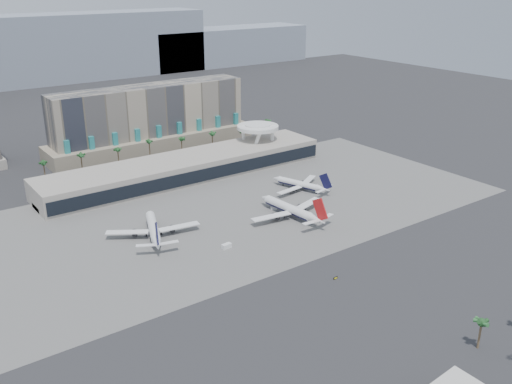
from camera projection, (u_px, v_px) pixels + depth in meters
ground at (312, 247)px, 244.74m from camera, size 900.00×900.00×0.00m
apron_pad at (240, 207)px, 286.41m from camera, size 260.00×130.00×0.06m
mountain_ridge at (42, 54)px, 605.40m from camera, size 680.00×60.00×70.00m
hotel at (151, 124)px, 376.34m from camera, size 140.00×30.00×42.00m
terminal at (186, 167)px, 325.65m from camera, size 170.00×32.50×14.50m
saucer_structure at (258, 130)px, 356.02m from camera, size 26.00×26.00×21.89m
palm_row at (168, 144)px, 354.68m from camera, size 157.80×2.80×13.10m
airliner_left at (153, 229)px, 252.88m from camera, size 39.98×41.28×14.94m
airliner_centre at (291, 209)px, 273.31m from camera, size 43.92×45.34×15.65m
airliner_right at (300, 184)px, 307.96m from camera, size 34.35×35.52×12.72m
service_vehicle_a at (227, 246)px, 242.93m from camera, size 4.39×2.45×2.06m
service_vehicle_b at (274, 208)px, 283.00m from camera, size 3.46×2.79×1.55m
taxiway_sign at (336, 278)px, 218.58m from camera, size 2.05×0.40×0.93m
near_palm_a at (481, 326)px, 175.60m from camera, size 6.00×6.00×10.83m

